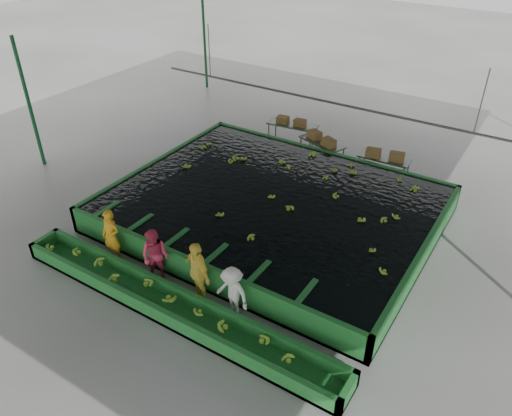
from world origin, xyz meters
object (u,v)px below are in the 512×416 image
Objects in this scene: flotation_tank at (272,208)px; packing_table_right at (383,167)px; box_stack_left at (291,124)px; box_stack_right at (384,158)px; worker_a at (111,236)px; worker_b at (155,256)px; packing_table_mid at (321,151)px; worker_c at (197,272)px; worker_d at (232,293)px; sorting_trough at (171,305)px; packing_table_left at (292,134)px; box_stack_mid at (321,142)px.

packing_table_right is (2.05, 4.67, -0.02)m from flotation_tank.
box_stack_left reaches higher than box_stack_right.
worker_b is (1.69, 0.00, -0.01)m from worker_a.
worker_b is at bearing -94.23° from packing_table_mid.
worker_b is 1.19× the size of box_stack_right.
worker_c is 9.00m from packing_table_mid.
worker_d is 1.20× the size of box_stack_left.
worker_a is (-2.85, -4.30, 0.39)m from flotation_tank.
worker_b is at bearing -110.10° from box_stack_right.
flotation_tank is 5.04m from box_stack_right.
flotation_tank is 1.00× the size of sorting_trough.
sorting_trough is 5.40× the size of worker_c.
flotation_tank is 5.79m from box_stack_left.
box_stack_right reaches higher than packing_table_right.
packing_table_right is (4.90, 8.97, -0.41)m from worker_a.
worker_b is 1.32× the size of box_stack_left.
worker_d is 8.90m from box_stack_right.
box_stack_left is 0.90× the size of box_stack_right.
worker_b is at bearing 145.52° from sorting_trough.
box_stack_left is (-0.03, -0.08, 0.48)m from packing_table_left.
packing_table_mid is at bearing -179.42° from packing_table_right.
box_stack_mid is (0.65, 8.88, 0.04)m from worker_b.
worker_b reaches higher than box_stack_mid.
flotation_tank is 5.25× the size of packing_table_mid.
worker_a is 4.25m from worker_d.
flotation_tank is 5.95× the size of worker_a.
packing_table_left is 1.66× the size of box_stack_left.
flotation_tank is 4.47m from worker_b.
worker_a is at bearing 166.18° from worker_b.
box_stack_mid is (-0.51, 9.68, 0.62)m from sorting_trough.
worker_a is 9.72m from packing_table_left.
packing_table_mid is 1.51× the size of box_stack_left.
box_stack_left is 1.90m from box_stack_mid.
packing_table_right is 0.44m from box_stack_right.
worker_c is 0.98× the size of packing_table_right.
worker_c reaches higher than flotation_tank.
box_stack_right is (2.59, -0.07, 0.43)m from packing_table_mid.
worker_a reaches higher than sorting_trough.
packing_table_mid is 2.62m from box_stack_right.
flotation_tank is 7.95× the size of box_stack_left.
packing_table_left is at bearing 117.01° from worker_d.
box_stack_mid is (2.34, 8.88, 0.03)m from worker_a.
box_stack_left is at bearing 84.28° from worker_a.
box_stack_right is at bearing -10.66° from packing_table_left.
packing_table_mid is 1.37× the size of box_stack_mid.
sorting_trough is 7.95× the size of box_stack_left.
worker_d is at bearing -13.82° from worker_b.
worker_b is 0.79× the size of packing_table_left.
worker_d reaches higher than flotation_tank.
box_stack_left reaches higher than sorting_trough.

